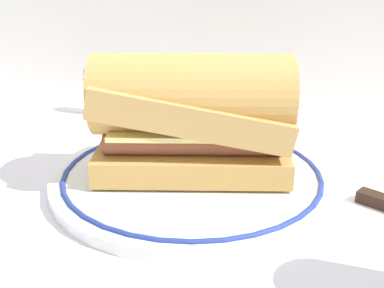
% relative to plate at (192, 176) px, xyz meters
% --- Properties ---
extents(ground_plane, '(1.50, 1.50, 0.00)m').
position_rel_plate_xyz_m(ground_plane, '(-0.01, -0.02, -0.01)').
color(ground_plane, white).
extents(plate, '(0.30, 0.30, 0.01)m').
position_rel_plate_xyz_m(plate, '(0.00, 0.00, 0.00)').
color(plate, white).
rests_on(plate, ground_plane).
extents(sausage_sandwich, '(0.21, 0.13, 0.12)m').
position_rel_plate_xyz_m(sausage_sandwich, '(0.00, -0.00, 0.07)').
color(sausage_sandwich, tan).
rests_on(sausage_sandwich, plate).
extents(salt_shaker, '(0.03, 0.03, 0.08)m').
position_rel_plate_xyz_m(salt_shaker, '(-0.20, 0.21, 0.03)').
color(salt_shaker, white).
rests_on(salt_shaker, ground_plane).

